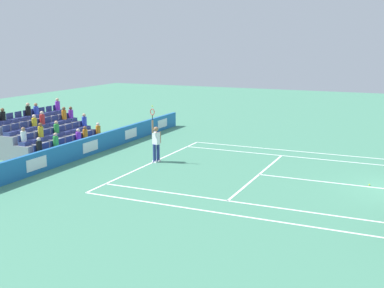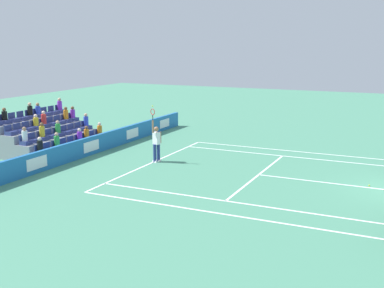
{
  "view_description": "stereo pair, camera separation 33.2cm",
  "coord_description": "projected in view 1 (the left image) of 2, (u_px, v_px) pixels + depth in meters",
  "views": [
    {
      "loc": [
        20.75,
        -0.36,
        5.89
      ],
      "look_at": [
        -0.1,
        -9.78,
        1.1
      ],
      "focal_mm": 45.82,
      "sensor_mm": 36.0,
      "label": 1
    },
    {
      "loc": [
        20.61,
        -0.06,
        5.89
      ],
      "look_at": [
        -0.1,
        -9.78,
        1.1
      ],
      "focal_mm": 45.82,
      "sensor_mm": 36.0,
      "label": 2
    }
  ],
  "objects": [
    {
      "name": "stadium_stand",
      "position": [
        45.0,
        138.0,
        26.94
      ],
      "size": [
        5.58,
        3.8,
        2.6
      ],
      "color": "gray",
      "rests_on": "ground"
    },
    {
      "name": "line_singles_sideline_left",
      "position": [
        239.0,
        202.0,
        18.29
      ],
      "size": [
        0.1,
        11.89,
        0.01
      ],
      "primitive_type": "cube",
      "color": "white",
      "rests_on": "ground"
    },
    {
      "name": "sponsor_barrier",
      "position": [
        89.0,
        146.0,
        25.8
      ],
      "size": [
        20.38,
        0.22,
        0.97
      ],
      "color": "#1E66AD",
      "rests_on": "ground"
    },
    {
      "name": "line_doubles_sideline_right",
      "position": [
        296.0,
        151.0,
        26.85
      ],
      "size": [
        0.1,
        11.89,
        0.01
      ],
      "primitive_type": "cube",
      "color": "white",
      "rests_on": "ground"
    },
    {
      "name": "line_doubles_sideline_left",
      "position": [
        226.0,
        214.0,
        17.07
      ],
      "size": [
        0.1,
        11.89,
        0.01
      ],
      "primitive_type": "cube",
      "color": "white",
      "rests_on": "ground"
    },
    {
      "name": "tennis_player",
      "position": [
        156.0,
        142.0,
        24.29
      ],
      "size": [
        0.51,
        0.43,
        2.85
      ],
      "color": "navy",
      "rests_on": "ground"
    },
    {
      "name": "line_centre_mark",
      "position": [
        154.0,
        163.0,
        24.32
      ],
      "size": [
        0.1,
        0.2,
        0.01
      ],
      "primitive_type": "cube",
      "color": "white",
      "rests_on": "ground"
    },
    {
      "name": "line_singles_sideline_right",
      "position": [
        290.0,
        156.0,
        25.63
      ],
      "size": [
        0.1,
        11.89,
        0.01
      ],
      "primitive_type": "cube",
      "color": "white",
      "rests_on": "ground"
    },
    {
      "name": "loose_tennis_ball",
      "position": [
        369.0,
        185.0,
        20.44
      ],
      "size": [
        0.07,
        0.07,
        0.07
      ],
      "primitive_type": "sphere",
      "color": "#D1E533",
      "rests_on": "ground"
    },
    {
      "name": "line_centre_service",
      "position": [
        332.0,
        183.0,
        20.86
      ],
      "size": [
        0.1,
        6.4,
        0.01
      ],
      "primitive_type": "cube",
      "color": "white",
      "rests_on": "ground"
    },
    {
      "name": "line_baseline",
      "position": [
        153.0,
        162.0,
        24.36
      ],
      "size": [
        10.97,
        0.1,
        0.01
      ],
      "primitive_type": "cube",
      "color": "white",
      "rests_on": "ground"
    },
    {
      "name": "line_service",
      "position": [
        259.0,
        174.0,
        22.14
      ],
      "size": [
        8.23,
        0.1,
        0.01
      ],
      "primitive_type": "cube",
      "color": "white",
      "rests_on": "ground"
    }
  ]
}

